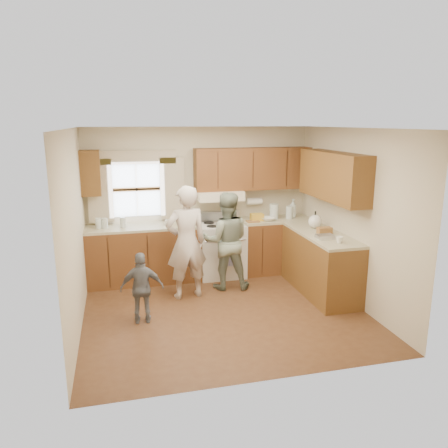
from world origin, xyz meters
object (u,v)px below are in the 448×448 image
object	(u,v)px
child	(142,288)
stove	(221,249)
woman_right	(226,241)
woman_left	(186,243)

from	to	relation	value
child	stove	bearing A→B (deg)	-128.15
woman_right	child	world-z (taller)	woman_right
woman_right	child	distance (m)	1.68
woman_left	woman_right	bearing A→B (deg)	-170.73
woman_left	woman_right	world-z (taller)	woman_left
woman_left	child	world-z (taller)	woman_left
stove	woman_left	xyz separation A→B (m)	(-0.72, -0.81, 0.38)
stove	child	size ratio (longest dim) A/B	1.12
stove	woman_left	bearing A→B (deg)	-131.51
woman_right	child	bearing A→B (deg)	44.85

